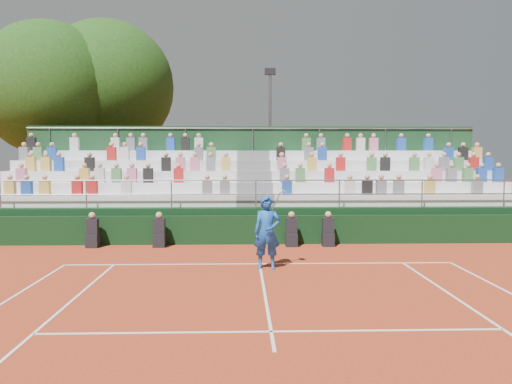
{
  "coord_description": "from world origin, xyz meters",
  "views": [
    {
      "loc": [
        -0.52,
        -13.98,
        3.07
      ],
      "look_at": [
        0.0,
        3.5,
        1.8
      ],
      "focal_mm": 35.0,
      "sensor_mm": 36.0,
      "label": 1
    }
  ],
  "objects_px": {
    "tennis_player": "(267,232)",
    "tree_east": "(108,87)",
    "tree_west": "(49,89)",
    "floodlight_mast": "(270,128)"
  },
  "relations": [
    {
      "from": "tree_west",
      "to": "tree_east",
      "type": "relative_size",
      "value": 0.95
    },
    {
      "from": "tree_east",
      "to": "floodlight_mast",
      "type": "xyz_separation_m",
      "value": [
        8.89,
        -0.06,
        -2.23
      ]
    },
    {
      "from": "tree_east",
      "to": "floodlight_mast",
      "type": "height_order",
      "value": "tree_east"
    },
    {
      "from": "tree_west",
      "to": "floodlight_mast",
      "type": "bearing_deg",
      "value": 8.59
    },
    {
      "from": "tennis_player",
      "to": "tree_east",
      "type": "xyz_separation_m",
      "value": [
        -7.99,
        14.42,
        5.84
      ]
    },
    {
      "from": "tree_west",
      "to": "tree_east",
      "type": "xyz_separation_m",
      "value": [
        2.53,
        1.78,
        0.37
      ]
    },
    {
      "from": "tennis_player",
      "to": "tree_west",
      "type": "bearing_deg",
      "value": 129.79
    },
    {
      "from": "tree_west",
      "to": "floodlight_mast",
      "type": "xyz_separation_m",
      "value": [
        11.43,
        1.73,
        -1.85
      ]
    },
    {
      "from": "floodlight_mast",
      "to": "tennis_player",
      "type": "bearing_deg",
      "value": -93.59
    },
    {
      "from": "tree_east",
      "to": "tennis_player",
      "type": "bearing_deg",
      "value": -61.01
    }
  ]
}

